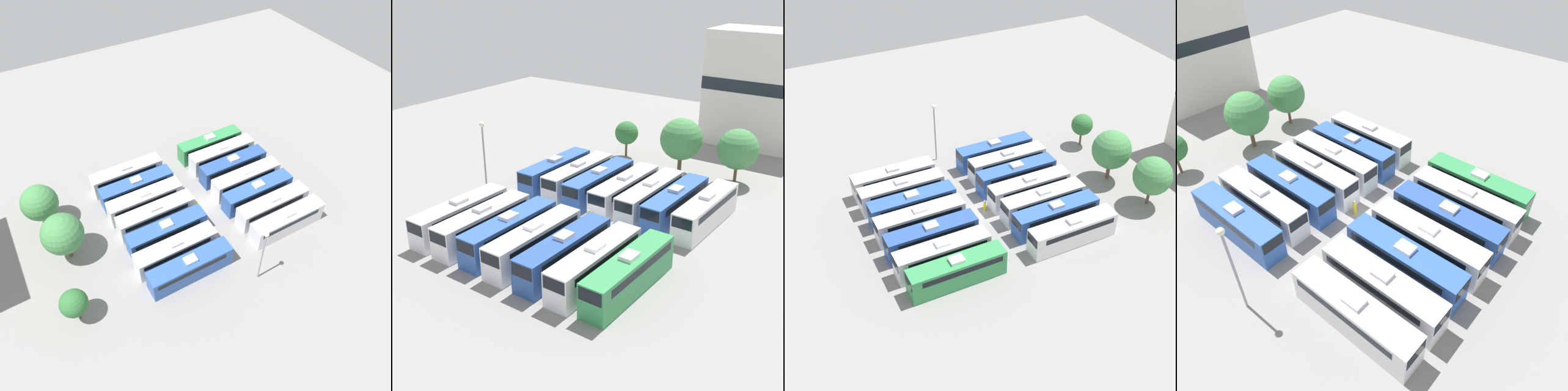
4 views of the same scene
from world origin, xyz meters
TOP-DOWN VIEW (x-y plane):
  - ground_plane at (0.00, 0.00)m, footprint 113.53×113.53m
  - bus_0 at (-9.86, -7.80)m, footprint 2.45×11.16m
  - bus_1 at (-6.63, -7.79)m, footprint 2.45×11.16m
  - bus_2 at (-3.34, -7.54)m, footprint 2.45×11.16m
  - bus_3 at (-0.15, -7.74)m, footprint 2.45×11.16m
  - bus_4 at (3.30, -7.65)m, footprint 2.45×11.16m
  - bus_5 at (6.62, -7.68)m, footprint 2.45×11.16m
  - bus_6 at (9.77, -7.33)m, footprint 2.45×11.16m
  - bus_7 at (-9.77, 7.45)m, footprint 2.45×11.16m
  - bus_8 at (-6.56, 7.79)m, footprint 2.45×11.16m
  - bus_9 at (-3.30, 7.42)m, footprint 2.45×11.16m
  - bus_10 at (0.15, 7.40)m, footprint 2.45×11.16m
  - bus_11 at (3.35, 7.56)m, footprint 2.45×11.16m
  - bus_12 at (6.43, 7.50)m, footprint 2.45×11.16m
  - bus_13 at (9.82, 7.69)m, footprint 2.45×11.16m
  - worker_person at (-0.26, 1.06)m, footprint 0.36×0.36m
  - light_pole at (-14.25, 0.16)m, footprint 0.60×0.60m
  - tree_1 at (0.77, 19.75)m, footprint 5.35×5.35m
  - tree_2 at (7.82, 20.88)m, footprint 5.01×5.01m
  - depot_building at (4.43, 37.62)m, footprint 15.12×8.35m

SIDE VIEW (x-z plane):
  - ground_plane at x=0.00m, z-range 0.00..0.00m
  - worker_person at x=-0.26m, z-range -0.06..1.57m
  - bus_0 at x=-9.86m, z-range -0.02..3.55m
  - bus_1 at x=-6.63m, z-range -0.02..3.55m
  - bus_2 at x=-3.34m, z-range -0.02..3.55m
  - bus_3 at x=-0.15m, z-range -0.02..3.55m
  - bus_4 at x=3.30m, z-range -0.02..3.55m
  - bus_5 at x=6.62m, z-range -0.02..3.55m
  - bus_6 at x=9.77m, z-range -0.02..3.55m
  - bus_7 at x=-9.77m, z-range -0.02..3.55m
  - bus_8 at x=-6.56m, z-range -0.02..3.55m
  - bus_9 at x=-3.30m, z-range -0.02..3.55m
  - bus_10 at x=0.15m, z-range -0.02..3.55m
  - bus_11 at x=3.35m, z-range -0.02..3.55m
  - bus_12 at x=6.43m, z-range -0.02..3.55m
  - bus_13 at x=9.82m, z-range -0.02..3.55m
  - tree_2 at x=7.82m, z-range 0.92..7.80m
  - tree_1 at x=0.77m, z-range 0.97..8.30m
  - light_pole at x=-14.25m, z-range 1.48..10.42m
  - depot_building at x=4.43m, z-range 0.08..16.65m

